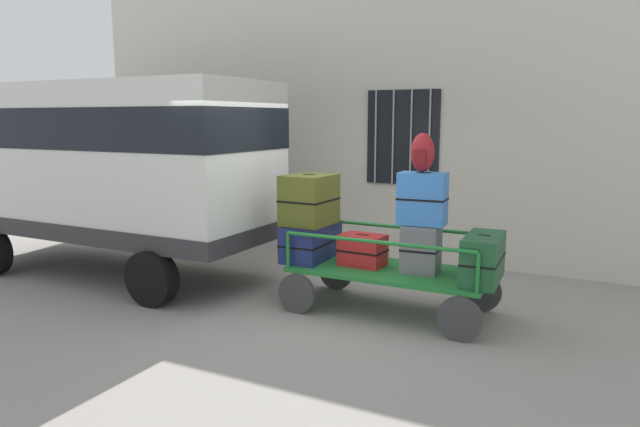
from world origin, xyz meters
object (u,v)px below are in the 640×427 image
(luggage_cart, at_px, (390,278))
(van, at_px, (111,159))
(suitcase_midright_bottom, at_px, (483,259))
(backpack, at_px, (422,153))
(suitcase_left_middle, at_px, (309,200))
(suitcase_midleft_bottom, at_px, (363,250))
(suitcase_center_bottom, at_px, (421,249))
(suitcase_left_bottom, at_px, (311,241))
(suitcase_center_middle, at_px, (422,199))

(luggage_cart, bearing_deg, van, -177.26)
(suitcase_midright_bottom, distance_m, backpack, 1.35)
(suitcase_midright_bottom, relative_size, backpack, 1.94)
(suitcase_left_middle, xyz_separation_m, suitcase_midleft_bottom, (0.72, 0.02, -0.58))
(luggage_cart, xyz_separation_m, suitcase_center_bottom, (0.36, 0.04, 0.39))
(backpack, bearing_deg, suitcase_midright_bottom, -4.36)
(suitcase_left_bottom, distance_m, backpack, 1.85)
(suitcase_midright_bottom, bearing_deg, backpack, 175.64)
(suitcase_midleft_bottom, bearing_deg, suitcase_left_bottom, 178.04)
(suitcase_midleft_bottom, height_order, suitcase_center_bottom, suitcase_center_bottom)
(van, height_order, suitcase_center_bottom, van)
(suitcase_center_middle, bearing_deg, suitcase_midright_bottom, -5.63)
(suitcase_left_bottom, relative_size, suitcase_midright_bottom, 1.07)
(suitcase_left_middle, distance_m, backpack, 1.56)
(suitcase_midleft_bottom, distance_m, suitcase_center_bottom, 0.73)
(suitcase_left_bottom, height_order, suitcase_midright_bottom, suitcase_midright_bottom)
(suitcase_midleft_bottom, xyz_separation_m, suitcase_center_middle, (0.72, 0.02, 0.68))
(suitcase_left_middle, xyz_separation_m, backpack, (1.43, 0.03, 0.62))
(suitcase_midleft_bottom, bearing_deg, suitcase_center_middle, 1.93)
(van, xyz_separation_m, suitcase_midleft_bottom, (3.91, 0.22, -0.99))
(suitcase_center_bottom, height_order, suitcase_midright_bottom, suitcase_center_bottom)
(suitcase_midleft_bottom, height_order, suitcase_midright_bottom, suitcase_midright_bottom)
(suitcase_midright_bottom, bearing_deg, suitcase_left_middle, 179.33)
(suitcase_left_middle, distance_m, suitcase_center_bottom, 1.53)
(van, distance_m, suitcase_left_middle, 3.22)
(suitcase_midleft_bottom, relative_size, suitcase_midright_bottom, 0.66)
(suitcase_left_middle, bearing_deg, suitcase_midleft_bottom, 1.70)
(luggage_cart, relative_size, suitcase_left_middle, 3.54)
(suitcase_left_bottom, bearing_deg, van, -175.70)
(suitcase_left_bottom, relative_size, suitcase_midleft_bottom, 1.62)
(suitcase_center_bottom, bearing_deg, van, -177.01)
(suitcase_left_bottom, bearing_deg, suitcase_center_bottom, 0.09)
(suitcase_midright_bottom, bearing_deg, luggage_cart, 178.07)
(suitcase_left_middle, bearing_deg, suitcase_center_middle, 1.82)
(suitcase_left_middle, bearing_deg, suitcase_left_bottom, 90.00)
(van, relative_size, backpack, 11.26)
(suitcase_midleft_bottom, height_order, suitcase_center_middle, suitcase_center_middle)
(luggage_cart, distance_m, suitcase_center_middle, 1.04)
(suitcase_midleft_bottom, xyz_separation_m, suitcase_center_bottom, (0.72, 0.03, 0.09))
(suitcase_left_middle, height_order, suitcase_center_middle, suitcase_center_middle)
(suitcase_midleft_bottom, distance_m, suitcase_midright_bottom, 1.45)
(van, xyz_separation_m, suitcase_center_middle, (4.63, 0.24, -0.32))
(van, relative_size, suitcase_center_bottom, 8.75)
(van, xyz_separation_m, suitcase_left_bottom, (3.19, 0.24, -0.96))
(suitcase_left_middle, distance_m, suitcase_midright_bottom, 2.23)
(luggage_cart, distance_m, suitcase_center_bottom, 0.53)
(suitcase_midleft_bottom, distance_m, suitcase_center_middle, 0.99)
(backpack, bearing_deg, van, -177.23)
(suitcase_center_bottom, distance_m, suitcase_center_middle, 0.59)
(van, relative_size, suitcase_center_middle, 8.19)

